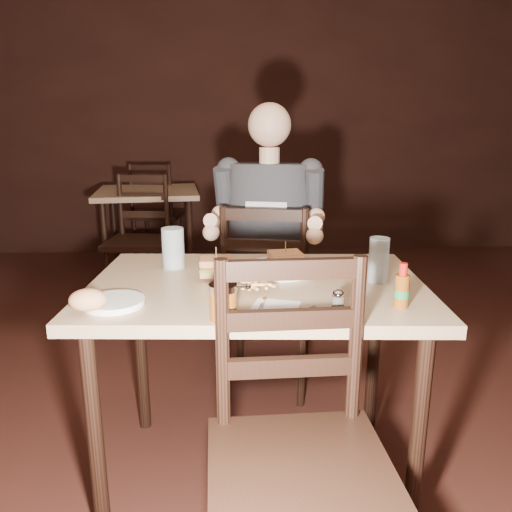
{
  "coord_description": "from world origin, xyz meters",
  "views": [
    {
      "loc": [
        -0.19,
        -1.59,
        1.3
      ],
      "look_at": [
        -0.1,
        0.09,
        0.85
      ],
      "focal_mm": 35.0,
      "sensor_mm": 36.0,
      "label": 1
    }
  ],
  "objects": [
    {
      "name": "room_shell",
      "position": [
        0.0,
        0.0,
        1.4
      ],
      "size": [
        7.0,
        7.0,
        7.0
      ],
      "color": "black",
      "rests_on": "ground"
    },
    {
      "name": "main_table",
      "position": [
        -0.1,
        0.04,
        0.68
      ],
      "size": [
        1.19,
        0.83,
        0.77
      ],
      "rotation": [
        0.0,
        0.0,
        -0.06
      ],
      "color": "tan",
      "rests_on": "ground"
    },
    {
      "name": "bg_table",
      "position": [
        -0.86,
        2.5,
        0.68
      ],
      "size": [
        0.88,
        0.88,
        0.77
      ],
      "rotation": [
        0.0,
        0.0,
        0.11
      ],
      "color": "tan",
      "rests_on": "ground"
    },
    {
      "name": "chair_far",
      "position": [
        -0.01,
        0.71,
        0.47
      ],
      "size": [
        0.53,
        0.56,
        0.95
      ],
      "primitive_type": null,
      "rotation": [
        0.0,
        0.0,
        2.94
      ],
      "color": "black",
      "rests_on": "ground"
    },
    {
      "name": "chair_near",
      "position": [
        -0.03,
        -0.57,
        0.48
      ],
      "size": [
        0.46,
        0.5,
        0.97
      ],
      "primitive_type": null,
      "rotation": [
        0.0,
        0.0,
        0.03
      ],
      "color": "black",
      "rests_on": "ground"
    },
    {
      "name": "bg_chair_far",
      "position": [
        -0.86,
        3.05,
        0.47
      ],
      "size": [
        0.51,
        0.54,
        0.95
      ],
      "primitive_type": null,
      "rotation": [
        0.0,
        0.0,
        2.98
      ],
      "color": "black",
      "rests_on": "ground"
    },
    {
      "name": "bg_chair_near",
      "position": [
        -0.86,
        1.95,
        0.47
      ],
      "size": [
        0.48,
        0.52,
        0.93
      ],
      "primitive_type": null,
      "rotation": [
        0.0,
        0.0,
        -0.11
      ],
      "color": "black",
      "rests_on": "ground"
    },
    {
      "name": "diner",
      "position": [
        -0.02,
        0.67,
        0.94
      ],
      "size": [
        0.59,
        0.5,
        0.9
      ],
      "primitive_type": null,
      "rotation": [
        0.0,
        0.0,
        -0.2
      ],
      "color": "#303235",
      "rests_on": "chair_far"
    },
    {
      "name": "dinner_plate",
      "position": [
        -0.01,
        0.16,
        0.78
      ],
      "size": [
        0.28,
        0.28,
        0.01
      ],
      "primitive_type": "cylinder",
      "rotation": [
        0.0,
        0.0,
        -0.06
      ],
      "color": "white",
      "rests_on": "main_table"
    },
    {
      "name": "sandwich_left",
      "position": [
        -0.24,
        0.09,
        0.83
      ],
      "size": [
        0.11,
        0.09,
        0.1
      ],
      "primitive_type": null,
      "rotation": [
        0.0,
        0.0,
        0.01
      ],
      "color": "#C5824E",
      "rests_on": "dinner_plate"
    },
    {
      "name": "sandwich_right",
      "position": [
        0.01,
        0.16,
        0.83
      ],
      "size": [
        0.13,
        0.11,
        0.1
      ],
      "primitive_type": null,
      "rotation": [
        0.0,
        0.0,
        0.15
      ],
      "color": "#C5824E",
      "rests_on": "dinner_plate"
    },
    {
      "name": "fries_pile",
      "position": [
        -0.14,
        -0.06,
        0.8
      ],
      "size": [
        0.23,
        0.17,
        0.04
      ],
      "primitive_type": null,
      "rotation": [
        0.0,
        0.0,
        -0.06
      ],
      "color": "#EAB166",
      "rests_on": "dinner_plate"
    },
    {
      "name": "ketchup_dollop",
      "position": [
        0.0,
        0.1,
        0.79
      ],
      "size": [
        0.04,
        0.04,
        0.01
      ],
      "primitive_type": "ellipsoid",
      "rotation": [
        0.0,
        0.0,
        -0.06
      ],
      "color": "maroon",
      "rests_on": "dinner_plate"
    },
    {
      "name": "glass_left",
      "position": [
        -0.41,
        0.24,
        0.85
      ],
      "size": [
        0.09,
        0.09,
        0.15
      ],
      "primitive_type": "cylinder",
      "rotation": [
        0.0,
        0.0,
        -0.06
      ],
      "color": "silver",
      "rests_on": "main_table"
    },
    {
      "name": "glass_right",
      "position": [
        0.31,
        0.03,
        0.85
      ],
      "size": [
        0.07,
        0.07,
        0.16
      ],
      "primitive_type": "cylinder",
      "rotation": [
        0.0,
        0.0,
        -0.06
      ],
      "color": "silver",
      "rests_on": "main_table"
    },
    {
      "name": "hot_sauce",
      "position": [
        0.31,
        -0.22,
        0.84
      ],
      "size": [
        0.04,
        0.04,
        0.14
      ],
      "primitive_type": null,
      "rotation": [
        0.0,
        0.0,
        -0.06
      ],
      "color": "brown",
      "rests_on": "main_table"
    },
    {
      "name": "salt_shaker",
      "position": [
        0.12,
        -0.23,
        0.8
      ],
      "size": [
        0.03,
        0.03,
        0.06
      ],
      "primitive_type": null,
      "rotation": [
        0.0,
        0.0,
        -0.06
      ],
      "color": "white",
      "rests_on": "main_table"
    },
    {
      "name": "pepper_shaker",
      "position": [
        0.11,
        -0.26,
        0.8
      ],
      "size": [
        0.04,
        0.04,
        0.07
      ],
      "primitive_type": null,
      "rotation": [
        0.0,
        0.0,
        -0.06
      ],
      "color": "#38332D",
      "rests_on": "main_table"
    },
    {
      "name": "syrup_dispenser",
      "position": [
        -0.21,
        -0.29,
        0.82
      ],
      "size": [
        0.08,
        0.08,
        0.1
      ],
      "primitive_type": null,
      "rotation": [
        0.0,
        0.0,
        -0.06
      ],
      "color": "brown",
      "rests_on": "main_table"
    },
    {
      "name": "napkin",
      "position": [
        -0.06,
        -0.2,
        0.77
      ],
      "size": [
        0.17,
        0.16,
        0.0
      ],
      "primitive_type": "cube",
      "rotation": [
        0.0,
        0.0,
        -0.3
      ],
      "color": "white",
      "rests_on": "main_table"
    },
    {
      "name": "knife",
      "position": [
        -0.11,
        -0.23,
        0.78
      ],
      "size": [
        0.05,
        0.19,
        0.0
      ],
      "primitive_type": "cube",
      "rotation": [
        0.0,
        0.0,
        -0.2
      ],
      "color": "silver",
      "rests_on": "napkin"
    },
    {
      "name": "fork",
      "position": [
        -0.0,
        -0.27,
        0.78
      ],
      "size": [
        0.12,
        0.12,
        0.01
      ],
      "primitive_type": "cube",
      "rotation": [
        0.0,
        0.0,
        -0.79
      ],
      "color": "silver",
      "rests_on": "napkin"
    },
    {
      "name": "side_plate",
      "position": [
        -0.54,
        -0.16,
        0.78
      ],
      "size": [
        0.19,
        0.19,
        0.01
      ],
      "primitive_type": "cylinder",
      "rotation": [
        0.0,
        0.0,
        -0.06
      ],
      "color": "white",
      "rests_on": "main_table"
    },
    {
      "name": "bread_roll",
      "position": [
        -0.6,
        -0.23,
        0.81
      ],
      "size": [
        0.11,
        0.09,
        0.06
      ],
      "primitive_type": "ellipsoid",
      "rotation": [
        0.0,
        0.0,
        -0.06
      ],
      "color": "tan",
      "rests_on": "side_plate"
    }
  ]
}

